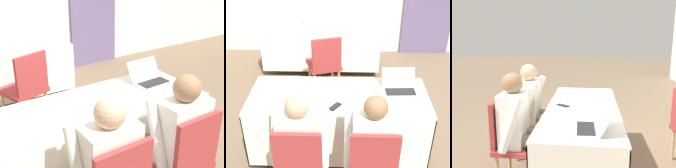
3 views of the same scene
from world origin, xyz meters
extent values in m
cube|color=white|center=(0.00, 0.00, 0.74)|extent=(1.83, 0.75, 0.02)
cube|color=white|center=(0.00, -0.37, 0.42)|extent=(1.83, 0.01, 0.61)
cube|color=white|center=(0.00, 0.37, 0.42)|extent=(1.83, 0.01, 0.61)
cube|color=white|center=(0.91, 0.00, 0.42)|extent=(0.01, 0.75, 0.61)
cube|color=white|center=(-0.33, 1.66, 0.42)|extent=(1.83, 0.01, 0.61)
cube|color=white|center=(0.58, 2.04, 0.42)|extent=(0.01, 0.75, 0.61)
cylinder|color=#333333|center=(-0.33, 2.04, 0.06)|extent=(0.06, 0.06, 0.11)
cube|color=#B7B7BC|center=(0.64, 0.05, 0.76)|extent=(0.36, 0.23, 0.02)
cube|color=black|center=(0.64, 0.05, 0.77)|extent=(0.31, 0.16, 0.00)
cube|color=#B7B7BC|center=(0.63, 0.21, 0.85)|extent=(0.35, 0.12, 0.18)
cube|color=black|center=(0.63, 0.21, 0.85)|extent=(0.32, 0.10, 0.16)
cube|color=black|center=(-0.03, -0.21, 0.75)|extent=(0.13, 0.16, 0.01)
cube|color=#192333|center=(-0.03, -0.21, 0.76)|extent=(0.12, 0.14, 0.00)
cube|color=white|center=(-0.47, 0.07, 0.75)|extent=(0.32, 0.36, 0.00)
cylinder|color=tan|center=(0.49, -0.43, 0.20)|extent=(0.04, 0.04, 0.40)
cube|color=#9E3333|center=(0.31, -0.61, 0.42)|extent=(0.44, 0.44, 0.05)
cube|color=#9E3333|center=(0.31, -0.81, 0.67)|extent=(0.40, 0.04, 0.45)
cylinder|color=tan|center=(-0.14, 1.53, 0.20)|extent=(0.04, 0.04, 0.40)
cylinder|color=tan|center=(-0.47, 1.42, 0.20)|extent=(0.04, 0.04, 0.40)
cylinder|color=tan|center=(-0.03, 1.20, 0.20)|extent=(0.04, 0.04, 0.40)
cylinder|color=tan|center=(-0.37, 1.09, 0.20)|extent=(0.04, 0.04, 0.40)
cube|color=#9E3333|center=(-0.25, 1.31, 0.42)|extent=(0.55, 0.55, 0.05)
cube|color=#9E3333|center=(-0.19, 1.12, 0.67)|extent=(0.40, 0.16, 0.45)
cylinder|color=#665B4C|center=(-0.22, -0.48, 0.51)|extent=(0.13, 0.42, 0.13)
cube|color=silver|center=(-0.31, -0.66, 0.71)|extent=(0.36, 0.22, 0.52)
cylinder|color=silver|center=(-0.10, -0.62, 0.72)|extent=(0.08, 0.26, 0.54)
sphere|color=tan|center=(-0.31, -0.66, 1.06)|extent=(0.20, 0.20, 0.20)
cylinder|color=#665B4C|center=(0.40, -0.48, 0.51)|extent=(0.13, 0.42, 0.13)
cylinder|color=#665B4C|center=(0.22, -0.48, 0.51)|extent=(0.13, 0.42, 0.13)
cylinder|color=#665B4C|center=(0.40, -0.30, 0.22)|extent=(0.10, 0.10, 0.45)
cylinder|color=#665B4C|center=(0.22, -0.30, 0.22)|extent=(0.10, 0.10, 0.45)
cube|color=white|center=(0.31, -0.66, 0.71)|extent=(0.36, 0.22, 0.52)
cylinder|color=white|center=(0.52, -0.62, 0.72)|extent=(0.08, 0.26, 0.54)
cylinder|color=white|center=(0.10, -0.62, 0.72)|extent=(0.08, 0.26, 0.54)
sphere|color=#8C6647|center=(0.31, -0.66, 1.06)|extent=(0.20, 0.20, 0.20)
camera|label=1|loc=(-1.18, -2.00, 1.95)|focal=50.00mm
camera|label=2|loc=(0.07, -2.68, 2.47)|focal=50.00mm
camera|label=3|loc=(2.56, 0.08, 1.54)|focal=40.00mm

